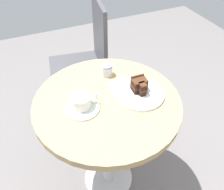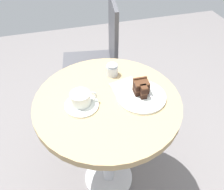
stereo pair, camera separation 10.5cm
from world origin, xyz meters
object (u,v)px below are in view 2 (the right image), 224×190
(coffee_cup, at_px, (81,99))
(sugar_pot, at_px, (112,69))
(cake_slice, at_px, (141,88))
(napkin, at_px, (128,89))
(teaspoon, at_px, (72,106))
(fork, at_px, (152,98))
(cake_plate, at_px, (141,96))
(cafe_chair, at_px, (101,55))
(saucer, at_px, (82,105))

(coffee_cup, height_order, sugar_pot, same)
(cake_slice, height_order, sugar_pot, cake_slice)
(napkin, bearing_deg, cake_slice, -48.86)
(teaspoon, bearing_deg, fork, -130.02)
(napkin, bearing_deg, teaspoon, -169.54)
(fork, distance_m, napkin, 0.13)
(fork, bearing_deg, cake_plate, -138.21)
(sugar_pot, bearing_deg, cafe_chair, 84.80)
(teaspoon, relative_size, cake_plate, 0.42)
(coffee_cup, xyz_separation_m, cake_slice, (0.28, -0.00, 0.00))
(cake_slice, xyz_separation_m, fork, (0.04, -0.05, -0.03))
(coffee_cup, xyz_separation_m, sugar_pot, (0.19, 0.18, -0.01))
(cake_slice, distance_m, sugar_pot, 0.21)
(coffee_cup, bearing_deg, cake_plate, -4.45)
(cake_plate, distance_m, napkin, 0.08)
(cake_plate, relative_size, sugar_pot, 3.36)
(cafe_chair, bearing_deg, teaspoon, -14.68)
(teaspoon, bearing_deg, saucer, -124.54)
(coffee_cup, height_order, fork, coffee_cup)
(coffee_cup, xyz_separation_m, cake_plate, (0.28, -0.02, -0.03))
(saucer, bearing_deg, cafe_chair, 69.76)
(teaspoon, height_order, fork, fork)
(cake_plate, bearing_deg, teaspoon, 176.60)
(saucer, xyz_separation_m, cake_slice, (0.28, -0.00, 0.04))
(fork, distance_m, sugar_pot, 0.27)
(saucer, bearing_deg, sugar_pot, 43.83)
(saucer, relative_size, cafe_chair, 0.16)
(saucer, bearing_deg, coffee_cup, 77.84)
(fork, height_order, cafe_chair, cafe_chair)
(cake_slice, distance_m, napkin, 0.08)
(coffee_cup, bearing_deg, fork, -9.61)
(coffee_cup, relative_size, cafe_chair, 0.13)
(saucer, bearing_deg, cake_slice, -0.07)
(teaspoon, distance_m, sugar_pot, 0.30)
(coffee_cup, distance_m, cake_slice, 0.28)
(cafe_chair, bearing_deg, cake_slice, 13.22)
(coffee_cup, height_order, teaspoon, coffee_cup)
(fork, relative_size, cafe_chair, 0.17)
(saucer, height_order, napkin, saucer)
(saucer, xyz_separation_m, sugar_pot, (0.19, 0.19, 0.03))
(teaspoon, relative_size, fork, 0.61)
(napkin, xyz_separation_m, sugar_pot, (-0.04, 0.13, 0.03))
(cake_plate, bearing_deg, sugar_pot, 112.37)
(cake_plate, xyz_separation_m, cafe_chair, (-0.04, 0.65, -0.17))
(cake_plate, bearing_deg, saucer, 176.47)
(teaspoon, distance_m, cake_plate, 0.32)
(sugar_pot, bearing_deg, cake_slice, -64.71)
(teaspoon, distance_m, cake_slice, 0.33)
(saucer, height_order, teaspoon, teaspoon)
(teaspoon, height_order, sugar_pot, sugar_pot)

